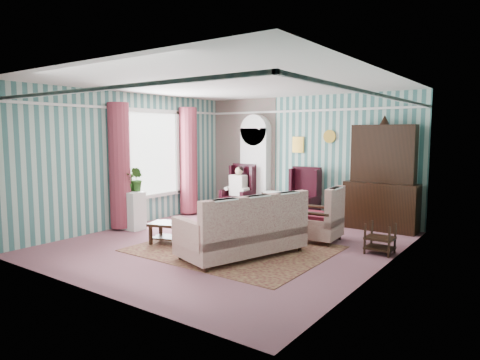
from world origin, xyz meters
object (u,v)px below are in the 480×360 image
Objects in this scene: sofa at (242,224)px; coffee_table at (177,234)px; seated_woman at (238,190)px; nest_table at (380,238)px; plant_stand at (131,210)px; bookcase at (255,169)px; wingback_right at (300,195)px; round_side_table at (272,204)px; wingback_left at (238,189)px; dresser_hutch at (382,174)px; floral_armchair at (318,215)px.

sofa reaches higher than coffee_table.
seated_woman reaches higher than nest_table.
plant_stand is (-0.80, -2.75, -0.19)m from seated_woman.
seated_woman is 3.75m from sofa.
plant_stand is at bearing -108.49° from bookcase.
nest_table is (3.82, -1.94, -0.85)m from bookcase.
bookcase is 0.70m from seated_woman.
wingback_right is at bearing -14.57° from bookcase.
wingback_right is 2.08× the size of round_side_table.
coffee_table is (-1.39, -0.11, -0.34)m from sofa.
bookcase reaches higher than wingback_left.
wingback_left and wingback_right have the same top height.
wingback_right is 1.30× the size of coffee_table.
bookcase is at bearing 177.89° from dresser_hutch.
bookcase is 1.05× the size of sofa.
seated_woman is 0.96m from round_side_table.
bookcase is 4.37m from nest_table.
round_side_table is 3.26m from coffee_table.
wingback_right is 0.59× the size of sofa.
bookcase reaches higher than floral_armchair.
round_side_table is at bearing 9.46° from wingback_left.
dresser_hutch is at bearing 4.41° from seated_woman.
wingback_left is (-3.50, -0.27, -0.55)m from dresser_hutch.
plant_stand is at bearing -120.38° from round_side_table.
wingback_left is 3.17m from floral_armchair.
dresser_hutch reaches higher than plant_stand.
wingback_left reaches higher than nest_table.
plant_stand is (-4.87, -1.20, 0.13)m from nest_table.
dresser_hutch reaches higher than wingback_left.
dresser_hutch is at bearing 2.64° from round_side_table.
dresser_hutch is at bearing 107.39° from nest_table.
bookcase reaches higher than nest_table.
nest_table is 5.02m from plant_stand.
coffee_table is (0.86, -3.11, -0.39)m from seated_woman.
bookcase is 1.90× the size of seated_woman.
sofa is at bearing -53.13° from wingback_left.
wingback_right is 1.56× the size of plant_stand.
seated_woman is (0.00, 0.00, -0.04)m from wingback_left.
coffee_table is (-3.21, -1.56, -0.07)m from nest_table.
wingback_left is 1.75m from wingback_right.
round_side_table is (0.90, 0.15, -0.33)m from wingback_left.
coffee_table is at bearing -128.08° from dresser_hutch.
round_side_table is at bearing 9.46° from seated_woman.
wingback_left is 2.31× the size of nest_table.
floral_armchair is at bearing -38.11° from round_side_table.
bookcase is at bearing 57.34° from seated_woman.
dresser_hutch is at bearing 51.92° from coffee_table.
sofa is at bearing -4.66° from plant_stand.
round_side_table is (0.90, 0.15, -0.29)m from seated_woman.
wingback_left is 1.25× the size of floral_armchair.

